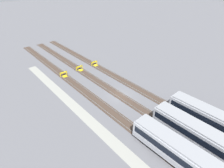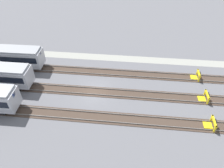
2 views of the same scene
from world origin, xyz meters
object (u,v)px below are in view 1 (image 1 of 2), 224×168
object	(u,v)px
subway_car_front_row_right_inner	(209,141)
bumper_stop_near_inner_track	(80,69)
subway_car_front_row_left_inner	(223,125)
subway_car_back_row_leftmost	(192,162)
bumper_stop_nearest_track	(64,74)
bumper_stop_middle_track	(95,64)

from	to	relation	value
subway_car_front_row_right_inner	bumper_stop_near_inner_track	world-z (taller)	subway_car_front_row_right_inner
subway_car_front_row_right_inner	subway_car_front_row_left_inner	bearing A→B (deg)	90.00
subway_car_front_row_left_inner	subway_car_back_row_leftmost	distance (m)	9.91
subway_car_front_row_right_inner	bumper_stop_nearest_track	xyz separation A→B (m)	(-34.73, -4.98, -1.53)
bumper_stop_nearest_track	bumper_stop_middle_track	size ratio (longest dim) A/B	1.00
bumper_stop_near_inner_track	bumper_stop_middle_track	xyz separation A→B (m)	(0.23, 4.96, 0.00)
subway_car_back_row_leftmost	bumper_stop_near_inner_track	size ratio (longest dim) A/B	8.99
bumper_stop_nearest_track	bumper_stop_near_inner_track	world-z (taller)	same
subway_car_front_row_right_inner	bumper_stop_nearest_track	size ratio (longest dim) A/B	8.98
subway_car_front_row_right_inner	bumper_stop_nearest_track	bearing A→B (deg)	-171.84
subway_car_front_row_left_inner	bumper_stop_middle_track	bearing A→B (deg)	-179.98
bumper_stop_near_inner_track	subway_car_front_row_right_inner	bearing A→B (deg)	-0.01
subway_car_front_row_left_inner	subway_car_front_row_right_inner	distance (m)	4.98
bumper_stop_nearest_track	bumper_stop_near_inner_track	xyz separation A→B (m)	(-0.23, 4.98, 0.00)
subway_car_back_row_leftmost	bumper_stop_middle_track	size ratio (longest dim) A/B	9.02
bumper_stop_nearest_track	subway_car_back_row_leftmost	bearing A→B (deg)	0.08
subway_car_front_row_left_inner	subway_car_front_row_right_inner	xyz separation A→B (m)	(0.00, -4.98, 0.00)
subway_car_back_row_leftmost	bumper_stop_middle_track	distance (m)	36.14
subway_car_front_row_right_inner	bumper_stop_nearest_track	distance (m)	35.12
subway_car_front_row_left_inner	bumper_stop_near_inner_track	world-z (taller)	subway_car_front_row_left_inner
subway_car_front_row_left_inner	bumper_stop_nearest_track	bearing A→B (deg)	-164.00
subway_car_back_row_leftmost	bumper_stop_near_inner_track	world-z (taller)	subway_car_back_row_leftmost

